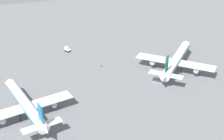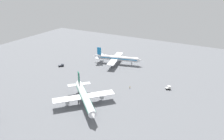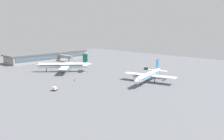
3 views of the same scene
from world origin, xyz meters
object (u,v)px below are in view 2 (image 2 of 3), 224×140
at_px(ground_crew_worker, 130,87).
at_px(airplane_at_gate, 85,97).
at_px(airplane_taxiing, 117,58).
at_px(baggage_tug, 168,88).
at_px(pushback_tractor, 61,65).

bearing_deg(ground_crew_worker, airplane_at_gate, 51.96).
relative_size(airplane_at_gate, airplane_taxiing, 0.86).
bearing_deg(ground_crew_worker, baggage_tug, -167.09).
relative_size(airplane_at_gate, ground_crew_worker, 21.72).
bearing_deg(ground_crew_worker, pushback_tractor, -21.75).
height_order(airplane_at_gate, airplane_taxiing, airplane_at_gate).
height_order(pushback_tractor, baggage_tug, baggage_tug).
distance_m(baggage_tug, ground_crew_worker, 25.37).
bearing_deg(baggage_tug, pushback_tractor, 147.74).
bearing_deg(airplane_at_gate, pushback_tractor, -175.09).
relative_size(pushback_tractor, baggage_tug, 1.25).
xyz_separation_m(airplane_at_gate, pushback_tractor, (-52.31, 40.72, -4.02)).
relative_size(airplane_taxiing, ground_crew_worker, 25.17).
bearing_deg(airplane_at_gate, ground_crew_worker, 108.61).
height_order(airplane_taxiing, baggage_tug, airplane_taxiing).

